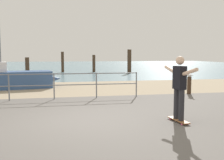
{
  "coord_description": "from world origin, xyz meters",
  "views": [
    {
      "loc": [
        -0.43,
        -6.72,
        1.78
      ],
      "look_at": [
        1.28,
        2.0,
        0.9
      ],
      "focal_mm": 41.5,
      "sensor_mm": 36.0,
      "label": 1
    }
  ],
  "objects_px": {
    "skateboard": "(178,120)",
    "bollard_short": "(189,86)",
    "skateboarder": "(179,84)",
    "sailboat": "(11,79)",
    "seagull": "(189,75)"
  },
  "relations": [
    {
      "from": "skateboarder",
      "to": "seagull",
      "type": "xyz_separation_m",
      "value": [
        2.6,
        4.42,
        -0.15
      ]
    },
    {
      "from": "skateboard",
      "to": "skateboarder",
      "type": "relative_size",
      "value": 0.5
    },
    {
      "from": "skateboard",
      "to": "bollard_short",
      "type": "distance_m",
      "value": 5.13
    },
    {
      "from": "sailboat",
      "to": "skateboarder",
      "type": "bearing_deg",
      "value": -54.83
    },
    {
      "from": "skateboarder",
      "to": "bollard_short",
      "type": "bearing_deg",
      "value": 59.46
    },
    {
      "from": "bollard_short",
      "to": "skateboarder",
      "type": "bearing_deg",
      "value": -120.54
    },
    {
      "from": "skateboarder",
      "to": "bollard_short",
      "type": "xyz_separation_m",
      "value": [
        2.6,
        4.41,
        -0.62
      ]
    },
    {
      "from": "sailboat",
      "to": "skateboard",
      "type": "distance_m",
      "value": 9.68
    },
    {
      "from": "skateboard",
      "to": "seagull",
      "type": "bearing_deg",
      "value": 59.57
    },
    {
      "from": "bollard_short",
      "to": "sailboat",
      "type": "bearing_deg",
      "value": 156.81
    },
    {
      "from": "sailboat",
      "to": "skateboarder",
      "type": "distance_m",
      "value": 9.69
    },
    {
      "from": "skateboard",
      "to": "bollard_short",
      "type": "height_order",
      "value": "bollard_short"
    },
    {
      "from": "sailboat",
      "to": "skateboarder",
      "type": "xyz_separation_m",
      "value": [
        5.57,
        -7.91,
        0.49
      ]
    },
    {
      "from": "skateboard",
      "to": "skateboarder",
      "type": "xyz_separation_m",
      "value": [
        -0.0,
        0.0,
        0.95
      ]
    },
    {
      "from": "sailboat",
      "to": "bollard_short",
      "type": "xyz_separation_m",
      "value": [
        8.17,
        -3.5,
        -0.13
      ]
    }
  ]
}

